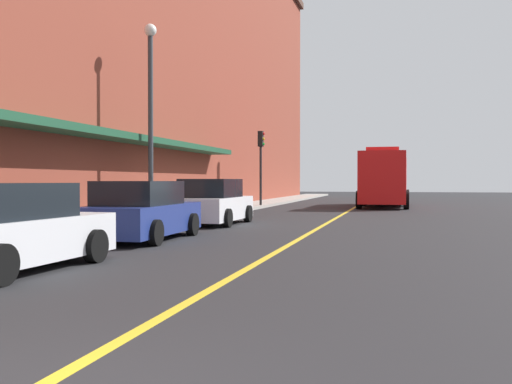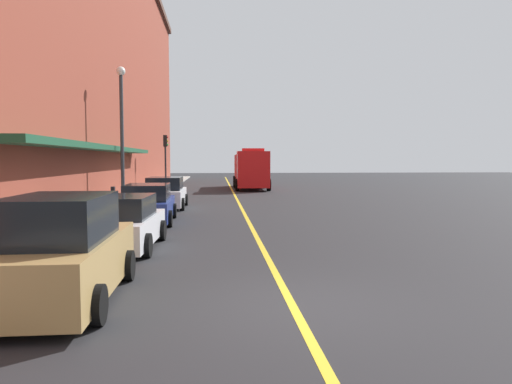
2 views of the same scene
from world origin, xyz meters
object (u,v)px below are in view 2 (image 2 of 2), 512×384
parked_car_1 (123,224)px  street_lamp_left (122,122)px  parked_car_3 (166,194)px  traffic_light_near (166,152)px  parked_car_2 (148,205)px  parking_meter_1 (39,225)px  parking_meter_0 (113,197)px  fire_truck (251,170)px  parked_car_0 (64,253)px

parked_car_1 → street_lamp_left: (-2.01, 10.47, 3.67)m
parked_car_3 → traffic_light_near: traffic_light_near is taller
parked_car_1 → parked_car_2: bearing=2.9°
parked_car_1 → parked_car_3: size_ratio=0.99×
parked_car_3 → parking_meter_1: (-1.41, -13.85, 0.29)m
parked_car_3 → street_lamp_left: size_ratio=0.63×
street_lamp_left → parked_car_1: bearing=-79.2°
parking_meter_1 → parking_meter_0: bearing=90.0°
parked_car_2 → parking_meter_1: (-1.31, -8.11, 0.32)m
parked_car_3 → fire_truck: bearing=-19.0°
parked_car_2 → parking_meter_1: 8.22m
traffic_light_near → parked_car_3: bearing=-84.2°
parked_car_0 → parked_car_2: bearing=-0.4°
fire_truck → parking_meter_1: size_ratio=6.73×
parking_meter_0 → traffic_light_near: 19.24m
parked_car_3 → parking_meter_0: 6.17m
parked_car_1 → fire_truck: size_ratio=0.48×
fire_truck → parking_meter_0: (-7.02, -22.15, -0.58)m
parked_car_3 → parking_meter_0: (-1.41, -6.00, 0.29)m
parked_car_0 → street_lamp_left: 16.02m
parked_car_3 → fire_truck: fire_truck is taller
parked_car_2 → fire_truck: size_ratio=0.51×
parked_car_2 → parking_meter_0: size_ratio=3.40×
parked_car_2 → parking_meter_0: bearing=99.4°
parked_car_1 → parking_meter_0: (-1.41, 5.34, 0.33)m
street_lamp_left → parked_car_2: bearing=-68.6°
parked_car_1 → traffic_light_near: bearing=5.1°
parked_car_3 → parked_car_2: bearing=179.3°
street_lamp_left → parking_meter_1: bearing=-87.4°
parked_car_0 → parked_car_2: parked_car_0 is taller
parked_car_0 → parking_meter_0: (-1.33, 10.37, 0.17)m
parking_meter_0 → traffic_light_near: traffic_light_near is taller
parked_car_2 → traffic_light_near: (-1.25, 18.87, 2.42)m
parked_car_0 → parked_car_1: size_ratio=1.02×
fire_truck → street_lamp_left: (-7.62, -17.02, 2.76)m
parked_car_1 → fire_truck: (5.61, 27.49, 0.91)m
parked_car_3 → parked_car_1: bearing=-179.8°
parked_car_1 → street_lamp_left: street_lamp_left is taller
parking_meter_0 → street_lamp_left: (-0.60, 5.13, 3.34)m
parked_car_2 → fire_truck: (5.71, 21.90, 0.90)m
parked_car_0 → parking_meter_1: parked_car_0 is taller
parking_meter_0 → traffic_light_near: size_ratio=0.31×
parking_meter_0 → parking_meter_1: 7.86m
parked_car_2 → parked_car_1: bearing=179.5°
parking_meter_0 → street_lamp_left: street_lamp_left is taller
parked_car_3 → street_lamp_left: street_lamp_left is taller
parking_meter_1 → parked_car_1: bearing=60.8°
parked_car_0 → traffic_light_near: size_ratio=1.02×
parked_car_1 → fire_truck: bearing=-9.5°
parked_car_3 → parking_meter_1: parked_car_3 is taller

